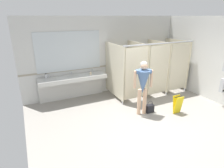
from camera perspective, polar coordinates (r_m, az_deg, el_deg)
ground_plane at (r=5.55m, az=11.89°, el=-12.24°), size 6.45×6.30×0.10m
wall_back at (r=7.35m, az=-1.23°, el=8.72°), size 6.45×0.12×2.88m
wall_back_tile_band at (r=7.38m, az=-1.00°, el=5.65°), size 6.45×0.01×0.06m
vanity_counter at (r=6.82m, az=-11.81°, el=0.59°), size 2.36×0.57×1.01m
mirror_panel at (r=6.75m, az=-12.89°, el=9.63°), size 2.26×0.02×1.34m
bathroom_stalls at (r=7.27m, az=11.71°, el=5.05°), size 2.94×1.43×2.02m
person_standing at (r=5.58m, az=9.40°, el=0.72°), size 0.57×0.49×1.67m
handbag at (r=6.06m, az=11.38°, el=-7.25°), size 0.26×0.14×0.39m
soap_dispenser at (r=6.67m, az=-19.37°, el=2.24°), size 0.07×0.07×0.18m
paper_cup at (r=6.70m, az=-6.51°, el=3.18°), size 0.07×0.07×0.11m
wet_floor_sign at (r=6.17m, az=19.29°, el=-5.89°), size 0.28×0.19×0.57m
floor_drain_cover at (r=4.57m, az=6.58°, el=-18.93°), size 0.14×0.14×0.01m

